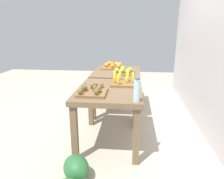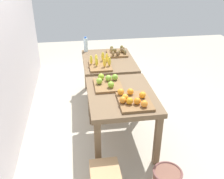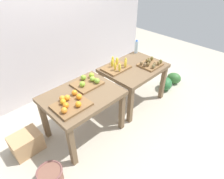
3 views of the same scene
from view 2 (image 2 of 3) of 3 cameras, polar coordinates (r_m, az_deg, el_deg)
ground_plane at (r=3.90m, az=0.40°, el=-6.24°), size 8.00×8.00×0.00m
back_wall at (r=3.37m, az=-23.56°, el=13.85°), size 4.40×0.12×3.00m
display_table_left at (r=3.11m, az=2.05°, el=-2.50°), size 1.04×0.80×0.73m
display_table_right at (r=4.10m, az=-0.80°, el=5.37°), size 1.04×0.80×0.73m
orange_bin at (r=2.85m, az=4.79°, el=-2.33°), size 0.44×0.37×0.11m
apple_bin at (r=3.22m, az=-1.03°, el=1.50°), size 0.40×0.34×0.11m
banana_crate at (r=3.78m, az=-2.61°, el=5.80°), size 0.44×0.32×0.17m
kiwi_bin at (r=4.27m, az=1.19°, el=8.35°), size 0.36×0.32×0.10m
water_bottle at (r=4.41m, az=-5.93°, el=10.00°), size 0.07×0.07×0.25m
watermelon_pile at (r=5.16m, az=0.57°, el=4.25°), size 0.68×0.38×0.25m
wicker_basket at (r=2.89m, az=12.22°, el=-18.91°), size 0.31×0.31×0.21m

